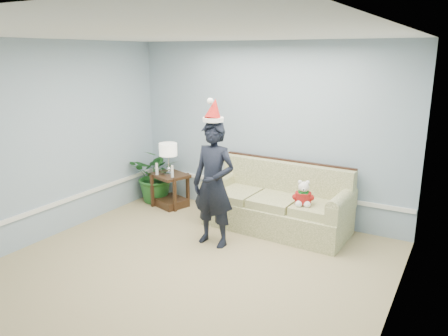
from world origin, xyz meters
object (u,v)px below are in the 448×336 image
at_px(man, 214,184).
at_px(table_lamp, 168,151).
at_px(side_table, 170,193).
at_px(houseplant, 157,175).
at_px(teddy_bear, 303,196).
at_px(sofa, 278,206).

bearing_deg(man, table_lamp, 149.50).
bearing_deg(side_table, houseplant, 165.84).
bearing_deg(man, teddy_bear, 37.56).
xyz_separation_m(sofa, houseplant, (-2.28, 0.07, 0.13)).
height_order(man, teddy_bear, man).
relative_size(table_lamp, teddy_bear, 1.49).
bearing_deg(teddy_bear, table_lamp, 155.25).
relative_size(side_table, teddy_bear, 1.97).
relative_size(side_table, houseplant, 0.73).
height_order(side_table, table_lamp, table_lamp).
height_order(side_table, man, man).
xyz_separation_m(side_table, teddy_bear, (2.41, -0.22, 0.42)).
relative_size(sofa, man, 1.25).
xyz_separation_m(table_lamp, man, (1.42, -0.90, -0.12)).
relative_size(side_table, man, 0.42).
bearing_deg(houseplant, man, -29.99).
bearing_deg(man, houseplant, 151.96).
bearing_deg(houseplant, side_table, -14.16).
xyz_separation_m(side_table, man, (1.43, -0.93, 0.62)).
relative_size(sofa, table_lamp, 3.97).
distance_m(man, teddy_bear, 1.23).
relative_size(table_lamp, man, 0.31).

